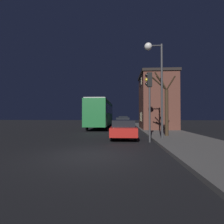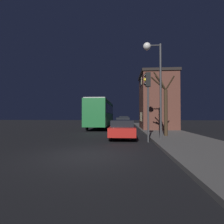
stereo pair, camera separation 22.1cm
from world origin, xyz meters
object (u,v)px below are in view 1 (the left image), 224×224
at_px(car_far_lane, 123,121).
at_px(bare_tree, 166,106).
at_px(car_mid_lane, 123,123).
at_px(bus, 101,112).
at_px(streetlamp, 155,67).
at_px(traffic_light, 149,92).
at_px(car_near_lane, 123,129).

bearing_deg(car_far_lane, bare_tree, -79.64).
relative_size(car_mid_lane, car_far_lane, 1.04).
bearing_deg(bus, streetlamp, -65.97).
height_order(streetlamp, bus, streetlamp).
xyz_separation_m(traffic_light, bus, (-4.62, 12.29, -1.00)).
bearing_deg(car_mid_lane, traffic_light, -81.78).
bearing_deg(car_near_lane, car_mid_lane, 90.24).
bearing_deg(bus, car_mid_lane, -15.11).
xyz_separation_m(bare_tree, bus, (-6.21, 9.95, -0.29)).
height_order(bus, car_near_lane, bus).
bearing_deg(car_near_lane, bare_tree, 9.11).
height_order(car_mid_lane, car_far_lane, car_far_lane).
distance_m(traffic_light, bare_tree, 2.91).
distance_m(car_near_lane, car_mid_lane, 9.67).
relative_size(bus, car_far_lane, 2.91).
relative_size(traffic_light, car_near_lane, 0.93).
height_order(traffic_light, car_near_lane, traffic_light).
distance_m(traffic_light, bus, 13.17).
bearing_deg(streetlamp, bus, 114.03).
relative_size(bus, car_near_lane, 2.45).
xyz_separation_m(bare_tree, car_far_lane, (-3.18, 17.42, -1.62)).
bearing_deg(streetlamp, car_near_lane, 154.28).
xyz_separation_m(traffic_light, car_far_lane, (-1.59, 19.75, -2.32)).
xyz_separation_m(car_near_lane, car_far_lane, (0.03, 17.93, 0.11)).
xyz_separation_m(streetlamp, traffic_light, (-0.50, -0.80, -1.83)).
xyz_separation_m(streetlamp, bus, (-5.12, 11.49, -2.83)).
bearing_deg(traffic_light, car_far_lane, 94.61).
bearing_deg(car_near_lane, bus, 106.00).
bearing_deg(streetlamp, car_far_lane, 96.31).
bearing_deg(bus, car_far_lane, 67.91).
bearing_deg(bus, traffic_light, -69.39).
bearing_deg(bare_tree, car_far_lane, 100.36).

